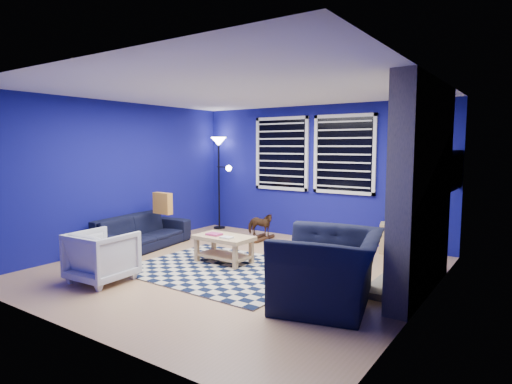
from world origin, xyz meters
TOP-DOWN VIEW (x-y plane):
  - floor at (0.00, 0.00)m, footprint 5.00×5.00m
  - ceiling at (0.00, 0.00)m, footprint 5.00×5.00m
  - wall_back at (0.00, 2.50)m, footprint 5.00×0.00m
  - wall_left at (-2.50, 0.00)m, footprint 0.00×5.00m
  - wall_right at (2.50, 0.00)m, footprint 0.00×5.00m
  - fireplace at (2.36, 0.50)m, footprint 0.65×2.00m
  - window_left at (-0.75, 2.46)m, footprint 1.17×0.06m
  - window_right at (0.55, 2.46)m, footprint 1.17×0.06m
  - tv at (2.45, 2.00)m, footprint 0.07×1.00m
  - rug at (-0.15, -0.12)m, footprint 2.55×2.06m
  - sofa at (-2.10, 0.05)m, footprint 2.03×1.03m
  - armchair_big at (1.65, -0.51)m, footprint 1.47×1.36m
  - armchair_bent at (-1.12, -1.40)m, footprint 0.75×0.77m
  - rocking_horse at (-0.81, 1.80)m, footprint 0.34×0.56m
  - coffee_table at (-0.37, 0.16)m, footprint 0.88×0.52m
  - cabinet at (1.62, 2.25)m, footprint 0.66×0.52m
  - floor_lamp at (-2.13, 2.25)m, footprint 0.53×0.32m
  - throw_pillow at (-1.95, 0.45)m, footprint 0.39×0.14m

SIDE VIEW (x-z plane):
  - floor at x=0.00m, z-range 0.00..0.00m
  - rug at x=-0.15m, z-range 0.00..0.02m
  - cabinet at x=1.62m, z-range -0.03..0.54m
  - sofa at x=-2.10m, z-range 0.00..0.57m
  - rocking_horse at x=-0.81m, z-range 0.07..0.51m
  - coffee_table at x=-0.37m, z-range 0.08..0.52m
  - armchair_bent at x=-1.12m, z-range 0.00..0.66m
  - armchair_big at x=1.65m, z-range 0.00..0.81m
  - throw_pillow at x=-1.95m, z-range 0.57..0.94m
  - fireplace at x=2.36m, z-range -0.05..2.45m
  - wall_back at x=0.00m, z-range -1.25..3.75m
  - wall_left at x=-2.50m, z-range -1.25..3.75m
  - wall_right at x=2.50m, z-range -1.25..3.75m
  - tv at x=2.45m, z-range 1.11..1.69m
  - floor_lamp at x=-2.13m, z-range 0.62..2.55m
  - window_left at x=-0.75m, z-range 0.89..2.31m
  - window_right at x=0.55m, z-range 0.89..2.31m
  - ceiling at x=0.00m, z-range 2.50..2.50m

